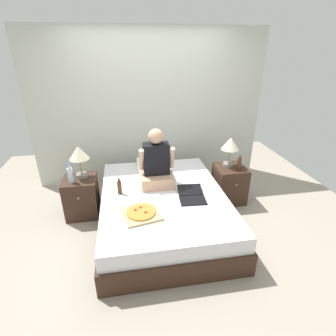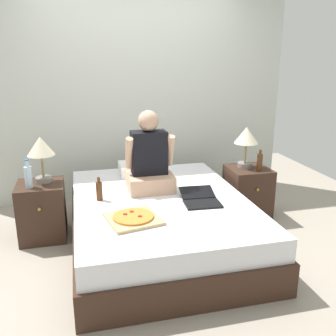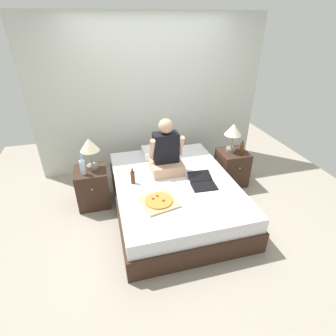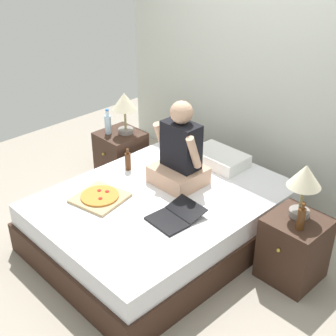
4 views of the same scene
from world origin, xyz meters
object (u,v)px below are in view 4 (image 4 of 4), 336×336
Objects in this scene: bed at (162,217)px; water_bottle at (108,124)px; nightstand_left at (121,156)px; lamp_on_right_nightstand at (305,180)px; person_seated at (180,154)px; nightstand_right at (294,248)px; laptop at (173,217)px; beer_bottle_on_bed at (128,161)px; pizza_box at (100,197)px; beer_bottle at (301,218)px; lamp_on_left_nightstand at (124,104)px.

water_bottle is at bearing 164.35° from bed.
nightstand_left reaches higher than bed.
lamp_on_right_nightstand is (2.24, 0.14, 0.22)m from water_bottle.
person_seated is at bearing 99.78° from bed.
laptop is (-0.76, -0.61, 0.21)m from nightstand_right.
water_bottle reaches higher than beer_bottle_on_bed.
bed is at bearing 53.75° from pizza_box.
laptop is (0.38, -0.45, -0.27)m from person_seated.
bed is 7.79× the size of water_bottle.
lamp_on_right_nightstand is 1.96× the size of beer_bottle.
beer_bottle is at bearing -0.24° from water_bottle.
bed is 1.33m from lamp_on_left_nightstand.
bed is 9.35× the size of beer_bottle.
nightstand_right is at bearing 20.94° from bed.
nightstand_left is 2.57× the size of beer_bottle_on_bed.
laptop is (1.39, -0.66, -0.39)m from lamp_on_left_nightstand.
beer_bottle_on_bed is at bearing -171.97° from beer_bottle.
person_seated is at bearing -169.56° from lamp_on_right_nightstand.
nightstand_right reaches higher than laptop.
bed is 9.78× the size of beer_bottle_on_bed.
beer_bottle_on_bed is at bearing -37.73° from lamp_on_left_nightstand.
bed is 2.76× the size of person_seated.
lamp_on_left_nightstand is 1.04× the size of laptop.
bed is 4.96× the size of laptop.
bed is 0.60m from pizza_box.
person_seated reaches higher than water_bottle.
lamp_on_right_nightstand is 1.04× the size of laptop.
beer_bottle is 1.22m from person_seated.
lamp_on_right_nightstand is at bearing 3.57° from water_bottle.
lamp_on_left_nightstand is 0.28m from water_bottle.
nightstand_right is at bearing 2.27° from water_bottle.
lamp_on_left_nightstand is 1.63× the size of water_bottle.
water_bottle is 2.26m from lamp_on_right_nightstand.
pizza_box is 2.15× the size of beer_bottle_on_bed.
beer_bottle is at bearing 8.03° from beer_bottle_on_bed.
person_seated is (1.05, -0.15, 0.48)m from nightstand_left.
pizza_box is (0.78, -0.85, 0.21)m from nightstand_left.
bed is at bearing -80.22° from person_seated.
nightstand_right is at bearing 125.01° from beer_bottle.
lamp_on_right_nightstand is at bearing 10.44° from person_seated.
bed is at bearing -159.06° from nightstand_right.
pizza_box is (0.86, -0.76, -0.18)m from water_bottle.
beer_bottle_on_bed reaches higher than laptop.
water_bottle reaches higher than pizza_box.
nightstand_right is 0.40m from beer_bottle.
nightstand_right is at bearing 31.08° from pizza_box.
nightstand_right is 0.61m from lamp_on_right_nightstand.
beer_bottle_on_bed is (-1.65, -0.34, 0.29)m from nightstand_right.
lamp_on_left_nightstand is 1.59m from laptop.
lamp_on_left_nightstand is at bearing 168.54° from person_seated.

